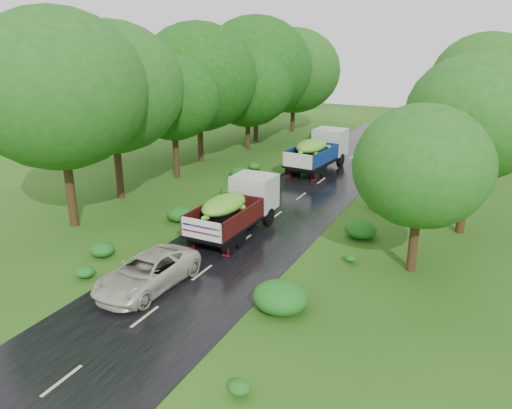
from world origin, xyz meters
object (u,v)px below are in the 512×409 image
Objects in this scene: utility_pole at (441,126)px; truck_near at (237,206)px; car at (147,272)px; truck_far at (319,149)px.

truck_near is at bearing -138.98° from utility_pole.
utility_pole reaches higher than truck_near.
car is at bearing -93.26° from truck_near.
car is (-0.51, -6.91, -0.80)m from truck_near.
truck_near is 0.89× the size of utility_pole.
truck_near is at bearing -83.28° from truck_far.
truck_near is 14.05m from truck_far.
truck_far is at bearing 170.67° from utility_pole.
truck_far is 20.98m from car.
utility_pole is at bearing 18.40° from truck_far.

